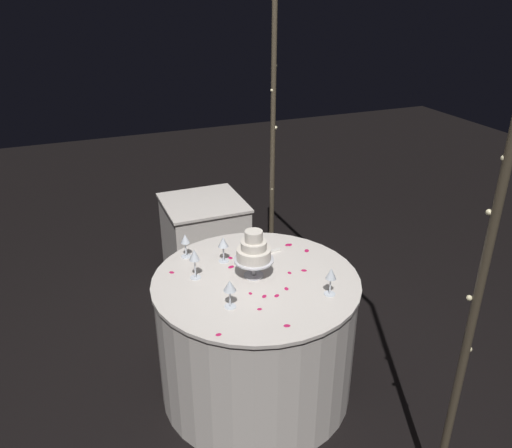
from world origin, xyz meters
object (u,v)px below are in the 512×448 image
decorative_arch (351,123)px  main_table (256,336)px  cake_knife (262,254)px  wine_glass_0 (223,244)px  side_table (205,244)px  wine_glass_4 (194,257)px  wine_glass_1 (185,240)px  wine_glass_2 (331,275)px  wine_glass_3 (230,287)px  tiered_cake (254,251)px

decorative_arch → main_table: size_ratio=2.16×
cake_knife → wine_glass_0: bearing=-92.8°
main_table → side_table: (-1.24, 0.06, -0.02)m
main_table → cake_knife: (-0.24, 0.13, 0.39)m
decorative_arch → wine_glass_4: size_ratio=14.00×
side_table → wine_glass_1: (0.85, -0.36, 0.51)m
wine_glass_2 → cake_knife: 0.56m
wine_glass_1 → wine_glass_2: size_ratio=0.95×
wine_glass_0 → wine_glass_3: bearing=-14.7°
decorative_arch → wine_glass_3: bearing=-75.1°
tiered_cake → wine_glass_2: 0.44m
wine_glass_3 → wine_glass_4: 0.35m
wine_glass_2 → side_table: bearing=-171.2°
main_table → tiered_cake: bearing=178.9°
main_table → tiered_cake: 0.55m
tiered_cake → wine_glass_2: bearing=43.3°
main_table → wine_glass_4: (-0.13, -0.31, 0.52)m
wine_glass_1 → wine_glass_3: (0.59, 0.07, 0.01)m
decorative_arch → tiered_cake: (-0.03, -0.53, -0.66)m
main_table → wine_glass_2: bearing=46.5°
tiered_cake → wine_glass_1: 0.46m
main_table → wine_glass_4: 0.62m
side_table → tiered_cake: tiered_cake is taller
wine_glass_0 → wine_glass_4: (0.12, -0.20, 0.02)m
side_table → tiered_cake: bearing=-3.0°
main_table → wine_glass_1: bearing=-143.0°
wine_glass_1 → cake_knife: (0.15, 0.43, -0.11)m
main_table → wine_glass_0: (-0.25, -0.10, 0.50)m
tiered_cake → wine_glass_3: 0.32m
side_table → wine_glass_3: wine_glass_3 is taller
tiered_cake → wine_glass_0: bearing=-154.8°
wine_glass_1 → wine_glass_2: bearing=41.4°
wine_glass_3 → cake_knife: size_ratio=0.52×
wine_glass_3 → wine_glass_4: bearing=-165.6°
tiered_cake → wine_glass_1: size_ratio=1.86×
wine_glass_2 → cake_knife: size_ratio=0.53×
decorative_arch → main_table: 1.32m
decorative_arch → wine_glass_2: bearing=-38.9°
side_table → wine_glass_0: bearing=-9.5°
decorative_arch → wine_glass_3: 1.05m
wine_glass_2 → wine_glass_3: bearing=-99.5°
tiered_cake → wine_glass_2: size_ratio=1.76×
wine_glass_1 → cake_knife: 0.46m
decorative_arch → wine_glass_1: bearing=-115.2°
tiered_cake → cake_knife: bearing=147.2°
wine_glass_4 → side_table: bearing=161.5°
tiered_cake → wine_glass_4: size_ratio=1.56×
wine_glass_4 → wine_glass_1: bearing=176.8°
main_table → side_table: size_ratio=1.55×
decorative_arch → wine_glass_0: size_ratio=15.94×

